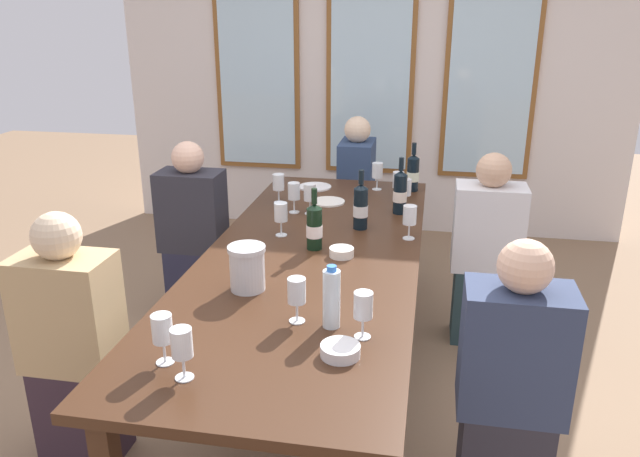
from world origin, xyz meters
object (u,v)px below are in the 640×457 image
(white_plate_1, at_px, (328,202))
(wine_glass_4, at_px, (310,193))
(wine_glass_6, at_px, (363,306))
(wine_glass_5, at_px, (182,345))
(wine_glass_1, at_px, (278,184))
(wine_glass_2, at_px, (405,189))
(dining_table, at_px, (312,265))
(wine_bottle_2, at_px, (413,173))
(metal_pitcher, at_px, (247,268))
(seated_person_3, at_px, (486,255))
(wine_glass_8, at_px, (398,181))
(seated_person_4, at_px, (356,195))
(wine_glass_3, at_px, (410,216))
(wine_glass_9, at_px, (297,292))
(wine_glass_10, at_px, (294,193))
(white_plate_0, at_px, (315,187))
(tasting_bowl_1, at_px, (342,252))
(seated_person_2, at_px, (194,236))
(tasting_bowl_0, at_px, (340,351))
(water_bottle, at_px, (331,298))
(seated_person_1, at_px, (510,390))
(wine_glass_7, at_px, (281,214))
(wine_glass_11, at_px, (377,171))
(wine_bottle_3, at_px, (361,206))
(wine_bottle_0, at_px, (315,226))
(seated_person_0, at_px, (74,348))
(wine_glass_0, at_px, (162,331))

(white_plate_1, bearing_deg, wine_glass_4, -105.75)
(white_plate_1, xyz_separation_m, wine_glass_6, (0.39, -1.55, 0.12))
(wine_glass_4, distance_m, wine_glass_5, 1.68)
(wine_glass_1, bearing_deg, wine_glass_2, 1.82)
(dining_table, distance_m, wine_bottle_2, 1.24)
(metal_pitcher, relative_size, seated_person_3, 0.17)
(wine_glass_8, distance_m, seated_person_4, 0.90)
(wine_glass_3, distance_m, wine_glass_9, 1.02)
(wine_glass_9, relative_size, wine_glass_10, 1.00)
(white_plate_0, bearing_deg, wine_glass_1, -112.86)
(tasting_bowl_1, height_order, seated_person_2, seated_person_2)
(tasting_bowl_0, height_order, seated_person_4, seated_person_4)
(water_bottle, distance_m, seated_person_3, 1.54)
(metal_pitcher, height_order, seated_person_1, seated_person_1)
(wine_glass_5, height_order, wine_glass_10, same)
(wine_glass_5, bearing_deg, wine_glass_8, 75.20)
(wine_glass_7, xyz_separation_m, seated_person_2, (-0.66, 0.45, -0.33))
(tasting_bowl_0, relative_size, seated_person_1, 0.12)
(white_plate_1, distance_m, wine_glass_11, 0.44)
(dining_table, height_order, wine_glass_1, wine_glass_1)
(wine_bottle_3, bearing_deg, seated_person_2, 165.70)
(wine_bottle_0, height_order, water_bottle, wine_bottle_0)
(wine_glass_7, bearing_deg, wine_glass_3, 6.18)
(seated_person_0, bearing_deg, wine_bottle_2, 54.86)
(water_bottle, bearing_deg, wine_glass_10, 108.46)
(wine_glass_5, bearing_deg, seated_person_2, 110.92)
(wine_bottle_2, relative_size, seated_person_0, 0.28)
(wine_glass_11, bearing_deg, wine_glass_6, -86.10)
(dining_table, bearing_deg, white_plate_1, 94.34)
(wine_bottle_3, height_order, wine_glass_1, wine_bottle_3)
(wine_glass_4, bearing_deg, wine_glass_8, 36.96)
(seated_person_4, bearing_deg, seated_person_1, -69.80)
(wine_glass_9, distance_m, wine_glass_10, 1.29)
(tasting_bowl_0, xyz_separation_m, seated_person_0, (-1.13, 0.21, -0.23))
(water_bottle, bearing_deg, wine_glass_8, 85.13)
(seated_person_1, bearing_deg, wine_glass_1, 130.71)
(metal_pitcher, bearing_deg, wine_glass_2, 64.55)
(wine_glass_5, relative_size, wine_glass_11, 1.00)
(metal_pitcher, bearing_deg, tasting_bowl_0, -44.45)
(wine_glass_1, distance_m, seated_person_0, 1.55)
(water_bottle, bearing_deg, wine_glass_1, 111.12)
(wine_glass_5, xyz_separation_m, wine_glass_11, (0.39, 2.24, 0.00))
(white_plate_0, xyz_separation_m, wine_glass_9, (0.28, -1.78, 0.12))
(white_plate_1, height_order, wine_glass_6, wine_glass_6)
(metal_pitcher, height_order, wine_glass_8, metal_pitcher)
(white_plate_1, height_order, wine_glass_0, wine_glass_0)
(white_plate_0, relative_size, metal_pitcher, 1.13)
(wine_bottle_2, bearing_deg, tasting_bowl_0, -94.28)
(dining_table, bearing_deg, wine_glass_2, 63.13)
(white_plate_0, bearing_deg, seated_person_4, 71.07)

